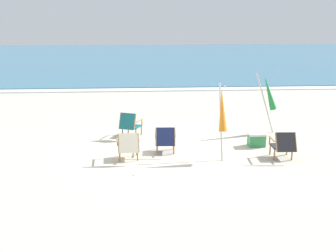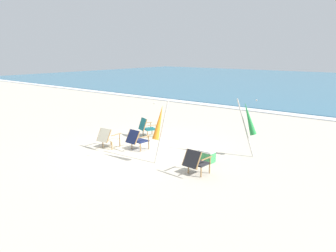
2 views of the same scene
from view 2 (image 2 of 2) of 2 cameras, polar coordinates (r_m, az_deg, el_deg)
ground_plane at (r=12.38m, az=-4.21°, el=-3.97°), size 80.00×80.00×0.00m
sea at (r=40.21m, az=27.16°, el=6.50°), size 80.00×40.00×0.10m
surf_band at (r=20.89m, az=15.37°, el=2.67°), size 80.00×1.10×0.06m
beach_chair_back_right at (r=12.13m, az=-5.46°, el=-2.27°), size 0.62×0.79×0.78m
beach_chair_front_right at (r=13.99m, az=-3.75°, el=-0.14°), size 0.79×0.84×0.82m
beach_chair_far_center at (r=12.51m, az=-10.42°, el=-1.96°), size 0.64×0.80×0.78m
beach_chair_back_left at (r=9.73m, az=4.87°, el=-6.14°), size 0.62×0.78×0.78m
umbrella_furled_green at (r=11.54m, az=13.89°, el=1.20°), size 0.77×0.27×2.02m
umbrella_furled_orange at (r=10.63m, az=-1.54°, el=0.57°), size 0.22×0.78×2.02m
cooler_box at (r=10.95m, az=6.80°, el=-5.20°), size 0.49×0.35×0.40m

